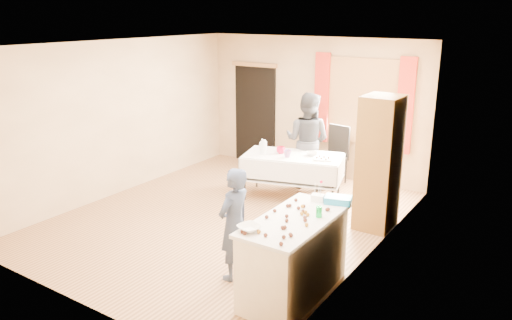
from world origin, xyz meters
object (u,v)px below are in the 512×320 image
Objects in this scene: party_table at (292,172)px; chair at (332,166)px; woman at (307,140)px; counter at (294,257)px; girl at (234,224)px; cabinet at (379,163)px.

chair is (0.24, 1.06, -0.13)m from party_table.
party_table is at bearing 90.14° from woman.
counter is 0.85× the size of woman.
counter is at bearing -61.30° from chair.
counter is at bearing 109.42° from woman.
chair is 0.75m from woman.
party_table is 1.33× the size of girl.
girl is at bearing -110.41° from cabinet.
girl is 3.42m from woman.
cabinet is 1.83× the size of chair.
cabinet is 1.72m from party_table.
chair is at bearing -169.62° from girl.
woman is (-1.57, 3.26, 0.40)m from counter.
chair is 0.62× the size of woman.
cabinet is at bearing -36.52° from chair.
counter is 0.81× the size of party_table.
woman is at bearing 80.46° from party_table.
chair is (-1.36, 1.42, -0.65)m from cabinet.
chair reaches higher than party_table.
party_table is at bearing 119.75° from counter.
cabinet is at bearing 162.45° from girl.
chair is 0.78× the size of girl.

